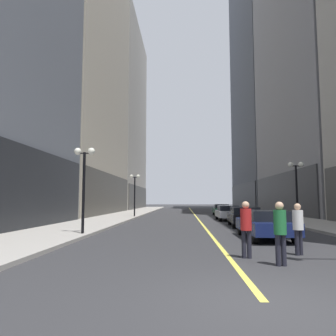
% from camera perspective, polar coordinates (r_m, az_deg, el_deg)
% --- Properties ---
extents(ground_plane, '(200.00, 200.00, 0.00)m').
position_cam_1_polar(ground_plane, '(41.02, 4.68, -8.15)').
color(ground_plane, '#2D2D30').
extents(sidewalk_left, '(4.50, 78.00, 0.15)m').
position_cam_1_polar(sidewalk_left, '(41.56, -6.88, -7.99)').
color(sidewalk_left, '#9E9991').
rests_on(sidewalk_left, ground).
extents(sidewalk_right, '(4.50, 78.00, 0.15)m').
position_cam_1_polar(sidewalk_right, '(42.12, 16.07, -7.78)').
color(sidewalk_right, '#9E9991').
rests_on(sidewalk_right, ground).
extents(lane_centre_stripe, '(0.16, 70.00, 0.01)m').
position_cam_1_polar(lane_centre_stripe, '(41.02, 4.68, -8.15)').
color(lane_centre_stripe, '#E5D64C').
rests_on(lane_centre_stripe, ground).
extents(building_left_far, '(13.90, 26.00, 38.23)m').
position_cam_1_polar(building_left_far, '(70.01, -10.71, 8.70)').
color(building_left_far, '#A8A399').
rests_on(building_left_far, ground).
extents(building_right_mid, '(13.88, 24.00, 49.01)m').
position_cam_1_polar(building_right_mid, '(50.02, 26.36, 21.86)').
color(building_right_mid, gray).
rests_on(building_right_mid, ground).
extents(building_right_far, '(15.37, 26.00, 58.86)m').
position_cam_1_polar(building_right_far, '(74.10, 18.49, 16.47)').
color(building_right_far, '#4C515B').
rests_on(building_right_far, ground).
extents(car_navy, '(1.91, 4.78, 1.32)m').
position_cam_1_polar(car_navy, '(15.83, 16.68, -9.29)').
color(car_navy, '#141E4C').
rests_on(car_navy, ground).
extents(car_black, '(2.12, 4.58, 1.32)m').
position_cam_1_polar(car_black, '(22.80, 13.24, -8.20)').
color(car_black, black).
rests_on(car_black, ground).
extents(car_silver, '(1.84, 4.24, 1.32)m').
position_cam_1_polar(car_silver, '(29.31, 10.44, -7.67)').
color(car_silver, '#B7B7BC').
rests_on(car_silver, ground).
extents(car_green, '(1.87, 4.59, 1.32)m').
position_cam_1_polar(car_green, '(38.90, 9.30, -7.17)').
color(car_green, '#196038').
rests_on(car_green, ground).
extents(pedestrian_in_white_shirt, '(0.46, 0.46, 1.68)m').
position_cam_1_polar(pedestrian_in_white_shirt, '(11.62, 21.88, -9.26)').
color(pedestrian_in_white_shirt, black).
rests_on(pedestrian_in_white_shirt, ground).
extents(pedestrian_in_red_jacket, '(0.39, 0.39, 1.75)m').
position_cam_1_polar(pedestrian_in_red_jacket, '(10.53, 13.55, -9.67)').
color(pedestrian_in_red_jacket, black).
rests_on(pedestrian_in_red_jacket, ground).
extents(pedestrian_in_green_parka, '(0.38, 0.38, 1.74)m').
position_cam_1_polar(pedestrian_in_green_parka, '(9.57, 19.10, -9.95)').
color(pedestrian_in_green_parka, black).
rests_on(pedestrian_in_green_parka, ground).
extents(street_lamp_left_near, '(1.06, 0.36, 4.43)m').
position_cam_1_polar(street_lamp_left_near, '(16.87, -14.53, -0.48)').
color(street_lamp_left_near, black).
rests_on(street_lamp_left_near, ground).
extents(street_lamp_left_far, '(1.06, 0.36, 4.43)m').
position_cam_1_polar(street_lamp_left_far, '(33.68, -5.87, -3.14)').
color(street_lamp_left_far, black).
rests_on(street_lamp_left_far, ground).
extents(street_lamp_right_mid, '(1.06, 0.36, 4.43)m').
position_cam_1_polar(street_lamp_right_mid, '(24.08, 21.60, -1.77)').
color(street_lamp_right_mid, black).
rests_on(street_lamp_right_mid, ground).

